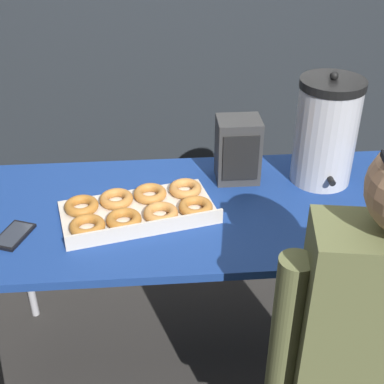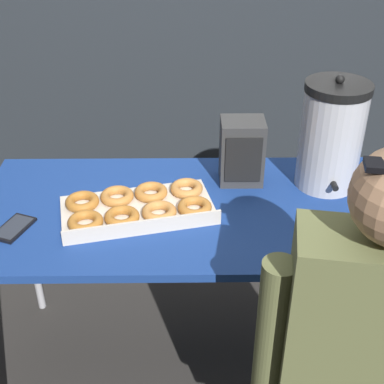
% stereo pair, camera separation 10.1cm
% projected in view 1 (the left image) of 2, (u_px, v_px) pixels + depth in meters
% --- Properties ---
extents(ground_plane, '(12.00, 12.00, 0.00)m').
position_uv_depth(ground_plane, '(211.00, 355.00, 2.19)').
color(ground_plane, '#2D2B28').
extents(folding_table, '(1.60, 0.68, 0.74)m').
position_uv_depth(folding_table, '(214.00, 217.00, 1.82)').
color(folding_table, navy).
rests_on(folding_table, ground).
extents(donut_box, '(0.54, 0.36, 0.05)m').
position_uv_depth(donut_box, '(138.00, 209.00, 1.74)').
color(donut_box, beige).
rests_on(donut_box, folding_table).
extents(coffee_urn, '(0.22, 0.25, 0.40)m').
position_uv_depth(coffee_urn, '(326.00, 132.00, 1.84)').
color(coffee_urn, '#B7B7BC').
rests_on(coffee_urn, folding_table).
extents(cell_phone, '(0.12, 0.16, 0.01)m').
position_uv_depth(cell_phone, '(14.00, 235.00, 1.64)').
color(cell_phone, black).
rests_on(cell_phone, folding_table).
extents(space_heater, '(0.15, 0.13, 0.23)m').
position_uv_depth(space_heater, '(238.00, 150.00, 1.88)').
color(space_heater, '#333333').
rests_on(space_heater, folding_table).
extents(person_seated, '(0.51, 0.26, 1.27)m').
position_uv_depth(person_seated, '(369.00, 372.00, 1.36)').
color(person_seated, '#33332D').
rests_on(person_seated, ground).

